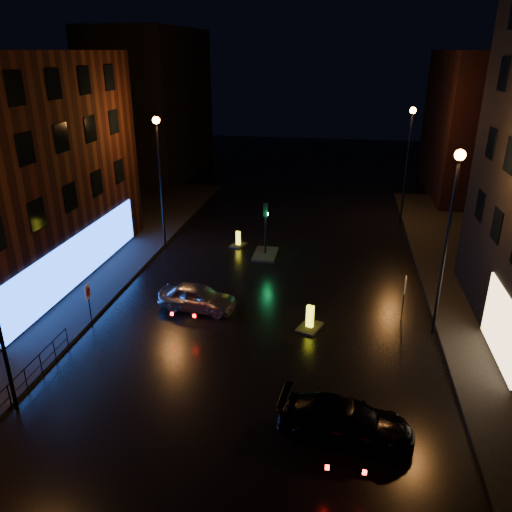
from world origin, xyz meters
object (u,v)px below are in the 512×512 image
object	(u,v)px
dark_sedan	(346,421)
road_sign_left	(88,295)
silver_hatchback	(197,297)
traffic_signal	(265,247)
bollard_near	(310,324)
road_sign_right	(405,289)
bollard_far	(238,243)

from	to	relation	value
dark_sedan	road_sign_left	distance (m)	12.98
silver_hatchback	road_sign_left	distance (m)	5.14
traffic_signal	bollard_near	bearing A→B (deg)	-68.27
road_sign_left	dark_sedan	bearing A→B (deg)	-32.17
traffic_signal	silver_hatchback	size ratio (longest dim) A/B	0.89
dark_sedan	silver_hatchback	bearing A→B (deg)	50.13
traffic_signal	dark_sedan	bearing A→B (deg)	-71.74
traffic_signal	road_sign_right	xyz separation A→B (m)	(7.70, -6.96, 1.15)
road_sign_left	bollard_far	bearing A→B (deg)	59.84
silver_hatchback	bollard_near	world-z (taller)	silver_hatchback
road_sign_left	road_sign_right	bearing A→B (deg)	4.36
dark_sedan	bollard_far	xyz separation A→B (m)	(-7.09, 16.67, -0.43)
traffic_signal	road_sign_left	size ratio (longest dim) A/B	1.65
traffic_signal	road_sign_left	world-z (taller)	traffic_signal
bollard_far	road_sign_left	bearing A→B (deg)	-92.61
bollard_far	road_sign_right	bearing A→B (deg)	-20.34
bollard_near	bollard_far	bearing A→B (deg)	139.38
bollard_near	road_sign_right	xyz separation A→B (m)	(4.28, 1.60, 1.39)
traffic_signal	dark_sedan	distance (m)	16.21
bollard_far	road_sign_right	world-z (taller)	road_sign_right
traffic_signal	bollard_far	xyz separation A→B (m)	(-2.01, 1.27, -0.28)
dark_sedan	road_sign_left	bearing A→B (deg)	72.28
silver_hatchback	bollard_far	size ratio (longest dim) A/B	2.90
road_sign_left	road_sign_right	size ratio (longest dim) A/B	0.95
silver_hatchback	road_sign_left	bearing A→B (deg)	123.91
silver_hatchback	bollard_far	world-z (taller)	silver_hatchback
road_sign_right	silver_hatchback	bearing A→B (deg)	11.02
bollard_near	silver_hatchback	bearing A→B (deg)	-168.88
dark_sedan	bollard_far	world-z (taller)	dark_sedan
silver_hatchback	bollard_far	bearing A→B (deg)	4.53
road_sign_left	road_sign_right	xyz separation A→B (m)	(14.39, 3.04, 0.08)
silver_hatchback	dark_sedan	size ratio (longest dim) A/B	0.86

